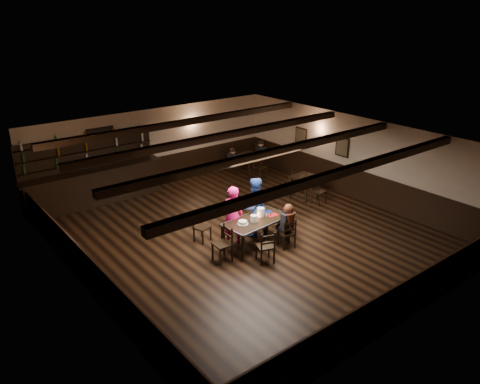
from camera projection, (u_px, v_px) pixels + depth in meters
ground at (245, 234)px, 12.98m from camera, size 10.00×10.00×0.00m
room_shell at (245, 174)px, 12.37m from camera, size 9.02×10.02×2.71m
dining_table at (256, 222)px, 12.11m from camera, size 1.83×1.03×0.75m
chair_near_left at (267, 245)px, 11.34m from camera, size 0.50×0.48×0.85m
chair_near_right at (288, 232)px, 12.06m from camera, size 0.46×0.45×0.82m
chair_end_left at (225, 240)px, 11.48m from camera, size 0.43×0.45×0.91m
chair_end_right at (284, 220)px, 12.72m from camera, size 0.44×0.45×0.81m
chair_far_pushed at (200, 224)px, 12.47m from camera, size 0.47×0.46×0.82m
woman_pink at (232, 215)px, 12.19m from camera, size 0.69×0.58×1.62m
man_blue at (254, 207)px, 12.65m from camera, size 0.86×0.70×1.66m
seated_person at (288, 219)px, 11.98m from camera, size 0.33×0.49×0.79m
cake at (243, 223)px, 11.83m from camera, size 0.28×0.28×0.09m
plate_stack_a at (254, 218)px, 11.97m from camera, size 0.18×0.18×0.17m
plate_stack_b at (261, 212)px, 12.26m from camera, size 0.19×0.19×0.23m
tea_light at (255, 217)px, 12.17m from camera, size 0.05×0.05×0.06m
salt_shaker at (266, 215)px, 12.25m from camera, size 0.03×0.03×0.08m
pepper_shaker at (270, 214)px, 12.32m from camera, size 0.03×0.03×0.09m
drink_glass at (263, 213)px, 12.34m from camera, size 0.08×0.08×0.12m
menu_red at (272, 215)px, 12.37m from camera, size 0.32×0.25×0.00m
menu_blue at (266, 212)px, 12.54m from camera, size 0.39×0.34×0.00m
bar_counter at (93, 182)px, 14.78m from camera, size 4.51×0.70×2.20m
back_table_a at (305, 179)px, 15.23m from camera, size 0.87×0.87×0.75m
back_table_b at (249, 157)px, 17.45m from camera, size 0.84×0.84×0.75m
bg_patron_left at (233, 158)px, 16.83m from camera, size 0.31×0.40×0.71m
bg_patron_right at (261, 150)px, 17.64m from camera, size 0.25×0.38×0.75m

